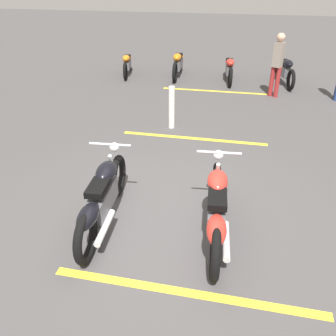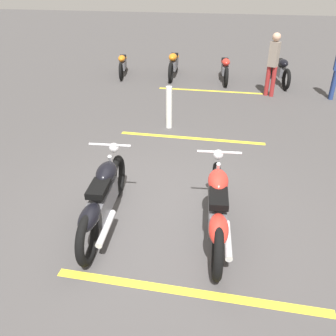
{
  "view_description": "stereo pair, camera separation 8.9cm",
  "coord_description": "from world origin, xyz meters",
  "px_view_note": "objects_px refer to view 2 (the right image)",
  "views": [
    {
      "loc": [
        -4.1,
        -1.01,
        3.22
      ],
      "look_at": [
        0.39,
        0.0,
        0.65
      ],
      "focal_mm": 37.56,
      "sensor_mm": 36.0,
      "label": 1
    },
    {
      "loc": [
        -4.12,
        -0.93,
        3.22
      ],
      "look_at": [
        0.39,
        0.0,
        0.65
      ],
      "focal_mm": 37.56,
      "sensor_mm": 36.0,
      "label": 2
    }
  ],
  "objects_px": {
    "motorcycle_row_left": "(225,68)",
    "motorcycle_dark_foreground": "(103,198)",
    "motorcycle_bright_foreground": "(217,208)",
    "motorcycle_row_center": "(174,63)",
    "motorcycle_row_right": "(123,63)",
    "bollard_post": "(169,108)",
    "motorcycle_row_far_left": "(280,69)",
    "bystander_near_row": "(273,62)"
  },
  "relations": [
    {
      "from": "motorcycle_bright_foreground",
      "to": "motorcycle_row_far_left",
      "type": "height_order",
      "value": "motorcycle_bright_foreground"
    },
    {
      "from": "motorcycle_dark_foreground",
      "to": "motorcycle_row_center",
      "type": "xyz_separation_m",
      "value": [
        8.44,
        0.6,
        -0.01
      ]
    },
    {
      "from": "motorcycle_row_left",
      "to": "motorcycle_row_right",
      "type": "xyz_separation_m",
      "value": [
        0.01,
        3.58,
        -0.03
      ]
    },
    {
      "from": "motorcycle_bright_foreground",
      "to": "motorcycle_row_right",
      "type": "distance_m",
      "value": 9.07
    },
    {
      "from": "bystander_near_row",
      "to": "bollard_post",
      "type": "xyz_separation_m",
      "value": [
        -3.0,
        2.42,
        -0.5
      ]
    },
    {
      "from": "bystander_near_row",
      "to": "motorcycle_row_center",
      "type": "bearing_deg",
      "value": -89.19
    },
    {
      "from": "motorcycle_bright_foreground",
      "to": "motorcycle_row_center",
      "type": "relative_size",
      "value": 1.01
    },
    {
      "from": "bystander_near_row",
      "to": "motorcycle_row_right",
      "type": "bearing_deg",
      "value": -78.03
    },
    {
      "from": "motorcycle_row_left",
      "to": "motorcycle_dark_foreground",
      "type": "bearing_deg",
      "value": -15.32
    },
    {
      "from": "motorcycle_bright_foreground",
      "to": "bystander_near_row",
      "type": "xyz_separation_m",
      "value": [
        6.69,
        -1.0,
        0.53
      ]
    },
    {
      "from": "motorcycle_row_right",
      "to": "motorcycle_bright_foreground",
      "type": "bearing_deg",
      "value": 13.45
    },
    {
      "from": "motorcycle_row_far_left",
      "to": "motorcycle_row_center",
      "type": "bearing_deg",
      "value": -102.77
    },
    {
      "from": "motorcycle_dark_foreground",
      "to": "motorcycle_row_far_left",
      "type": "bearing_deg",
      "value": -24.64
    },
    {
      "from": "motorcycle_row_far_left",
      "to": "motorcycle_row_left",
      "type": "relative_size",
      "value": 1.05
    },
    {
      "from": "motorcycle_dark_foreground",
      "to": "motorcycle_row_left",
      "type": "distance_m",
      "value": 8.32
    },
    {
      "from": "motorcycle_row_left",
      "to": "motorcycle_row_center",
      "type": "relative_size",
      "value": 0.93
    },
    {
      "from": "motorcycle_row_left",
      "to": "bollard_post",
      "type": "bearing_deg",
      "value": -19.9
    },
    {
      "from": "motorcycle_row_far_left",
      "to": "bollard_post",
      "type": "xyz_separation_m",
      "value": [
        -4.52,
        2.79,
        0.04
      ]
    },
    {
      "from": "motorcycle_row_center",
      "to": "bystander_near_row",
      "type": "distance_m",
      "value": 3.64
    },
    {
      "from": "motorcycle_bright_foreground",
      "to": "bollard_post",
      "type": "xyz_separation_m",
      "value": [
        3.7,
        1.41,
        0.03
      ]
    },
    {
      "from": "motorcycle_row_far_left",
      "to": "motorcycle_row_center",
      "type": "height_order",
      "value": "motorcycle_row_center"
    },
    {
      "from": "motorcycle_row_left",
      "to": "bystander_near_row",
      "type": "xyz_separation_m",
      "value": [
        -1.45,
        -1.41,
        0.57
      ]
    },
    {
      "from": "motorcycle_row_center",
      "to": "bollard_post",
      "type": "bearing_deg",
      "value": 5.47
    },
    {
      "from": "motorcycle_row_far_left",
      "to": "motorcycle_row_right",
      "type": "xyz_separation_m",
      "value": [
        -0.06,
        5.36,
        -0.05
      ]
    },
    {
      "from": "motorcycle_dark_foreground",
      "to": "bollard_post",
      "type": "relative_size",
      "value": 2.27
    },
    {
      "from": "motorcycle_bright_foreground",
      "to": "motorcycle_row_right",
      "type": "bearing_deg",
      "value": 20.47
    },
    {
      "from": "bystander_near_row",
      "to": "bollard_post",
      "type": "distance_m",
      "value": 3.88
    },
    {
      "from": "motorcycle_bright_foreground",
      "to": "motorcycle_row_center",
      "type": "distance_m",
      "value": 8.63
    },
    {
      "from": "motorcycle_dark_foreground",
      "to": "motorcycle_row_left",
      "type": "height_order",
      "value": "motorcycle_dark_foreground"
    },
    {
      "from": "motorcycle_row_far_left",
      "to": "motorcycle_row_left",
      "type": "height_order",
      "value": "motorcycle_row_far_left"
    },
    {
      "from": "bollard_post",
      "to": "bystander_near_row",
      "type": "bearing_deg",
      "value": -38.85
    },
    {
      "from": "motorcycle_row_far_left",
      "to": "bollard_post",
      "type": "distance_m",
      "value": 5.31
    },
    {
      "from": "motorcycle_row_far_left",
      "to": "bystander_near_row",
      "type": "xyz_separation_m",
      "value": [
        -1.52,
        0.37,
        0.55
      ]
    },
    {
      "from": "motorcycle_bright_foreground",
      "to": "motorcycle_row_right",
      "type": "height_order",
      "value": "motorcycle_bright_foreground"
    },
    {
      "from": "motorcycle_bright_foreground",
      "to": "motorcycle_dark_foreground",
      "type": "distance_m",
      "value": 1.59
    },
    {
      "from": "motorcycle_bright_foreground",
      "to": "motorcycle_row_far_left",
      "type": "xyz_separation_m",
      "value": [
        8.22,
        -1.38,
        -0.01
      ]
    },
    {
      "from": "motorcycle_row_right",
      "to": "bollard_post",
      "type": "distance_m",
      "value": 5.14
    },
    {
      "from": "motorcycle_row_right",
      "to": "bollard_post",
      "type": "xyz_separation_m",
      "value": [
        -4.46,
        -2.57,
        0.09
      ]
    },
    {
      "from": "bystander_near_row",
      "to": "motorcycle_dark_foreground",
      "type": "bearing_deg",
      "value": 7.35
    },
    {
      "from": "motorcycle_row_center",
      "to": "bollard_post",
      "type": "relative_size",
      "value": 2.24
    },
    {
      "from": "motorcycle_row_left",
      "to": "bystander_near_row",
      "type": "relative_size",
      "value": 1.16
    },
    {
      "from": "motorcycle_row_left",
      "to": "motorcycle_bright_foreground",
      "type": "bearing_deg",
      "value": -4.29
    }
  ]
}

